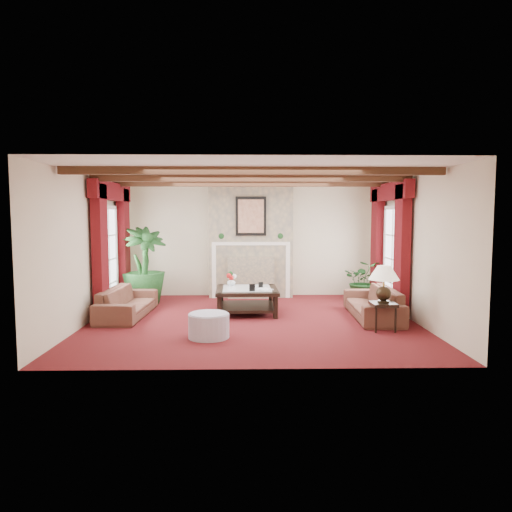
{
  "coord_description": "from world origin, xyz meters",
  "views": [
    {
      "loc": [
        -0.11,
        -8.43,
        1.95
      ],
      "look_at": [
        0.08,
        0.4,
        1.18
      ],
      "focal_mm": 32.0,
      "sensor_mm": 36.0,
      "label": 1
    }
  ],
  "objects_px": {
    "sofa_left": "(127,297)",
    "potted_palm": "(144,282)",
    "side_table": "(383,317)",
    "ottoman": "(209,326)",
    "coffee_table": "(247,301)",
    "sofa_right": "(373,298)"
  },
  "relations": [
    {
      "from": "sofa_right",
      "to": "coffee_table",
      "type": "height_order",
      "value": "sofa_right"
    },
    {
      "from": "potted_palm",
      "to": "ottoman",
      "type": "relative_size",
      "value": 2.97
    },
    {
      "from": "sofa_right",
      "to": "coffee_table",
      "type": "bearing_deg",
      "value": -98.78
    },
    {
      "from": "coffee_table",
      "to": "ottoman",
      "type": "distance_m",
      "value": 1.95
    },
    {
      "from": "sofa_right",
      "to": "potted_palm",
      "type": "relative_size",
      "value": 1.02
    },
    {
      "from": "sofa_left",
      "to": "sofa_right",
      "type": "relative_size",
      "value": 0.97
    },
    {
      "from": "sofa_right",
      "to": "ottoman",
      "type": "relative_size",
      "value": 3.04
    },
    {
      "from": "sofa_right",
      "to": "ottoman",
      "type": "height_order",
      "value": "sofa_right"
    },
    {
      "from": "potted_palm",
      "to": "ottoman",
      "type": "height_order",
      "value": "potted_palm"
    },
    {
      "from": "side_table",
      "to": "coffee_table",
      "type": "bearing_deg",
      "value": 147.95
    },
    {
      "from": "sofa_left",
      "to": "coffee_table",
      "type": "distance_m",
      "value": 2.35
    },
    {
      "from": "potted_palm",
      "to": "side_table",
      "type": "distance_m",
      "value": 5.29
    },
    {
      "from": "sofa_left",
      "to": "potted_palm",
      "type": "xyz_separation_m",
      "value": [
        0.04,
        1.35,
        0.11
      ]
    },
    {
      "from": "side_table",
      "to": "potted_palm",
      "type": "bearing_deg",
      "value": 151.03
    },
    {
      "from": "sofa_left",
      "to": "ottoman",
      "type": "xyz_separation_m",
      "value": [
        1.72,
        -1.6,
        -0.18
      ]
    },
    {
      "from": "sofa_left",
      "to": "ottoman",
      "type": "relative_size",
      "value": 2.94
    },
    {
      "from": "potted_palm",
      "to": "coffee_table",
      "type": "bearing_deg",
      "value": -25.65
    },
    {
      "from": "potted_palm",
      "to": "coffee_table",
      "type": "height_order",
      "value": "potted_palm"
    },
    {
      "from": "coffee_table",
      "to": "sofa_left",
      "type": "bearing_deg",
      "value": -175.47
    },
    {
      "from": "ottoman",
      "to": "potted_palm",
      "type": "bearing_deg",
      "value": 119.66
    },
    {
      "from": "sofa_left",
      "to": "coffee_table",
      "type": "xyz_separation_m",
      "value": [
        2.33,
        0.25,
        -0.13
      ]
    },
    {
      "from": "potted_palm",
      "to": "ottoman",
      "type": "bearing_deg",
      "value": -60.34
    }
  ]
}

